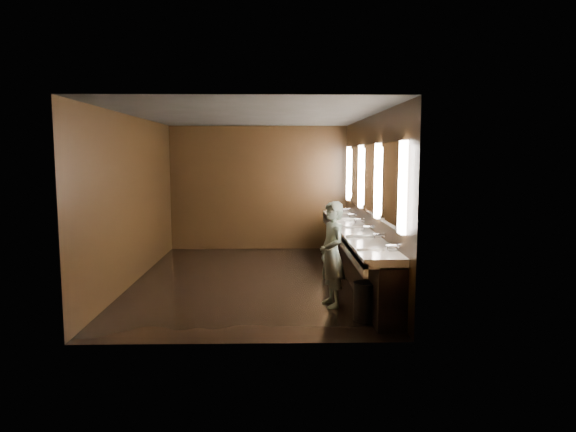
# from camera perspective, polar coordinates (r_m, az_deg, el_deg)

# --- Properties ---
(floor) EXTENTS (6.00, 6.00, 0.00)m
(floor) POSITION_cam_1_polar(r_m,az_deg,el_deg) (8.94, -3.93, -7.12)
(floor) COLOR black
(floor) RESTS_ON ground
(ceiling) EXTENTS (4.00, 6.00, 0.02)m
(ceiling) POSITION_cam_1_polar(r_m,az_deg,el_deg) (8.70, -4.08, 11.08)
(ceiling) COLOR #2D2D2B
(ceiling) RESTS_ON wall_back
(wall_back) EXTENTS (4.00, 0.02, 2.80)m
(wall_back) POSITION_cam_1_polar(r_m,az_deg,el_deg) (11.70, -3.30, 3.12)
(wall_back) COLOR black
(wall_back) RESTS_ON floor
(wall_front) EXTENTS (4.00, 0.02, 2.80)m
(wall_front) POSITION_cam_1_polar(r_m,az_deg,el_deg) (5.73, -5.44, -0.73)
(wall_front) COLOR black
(wall_front) RESTS_ON floor
(wall_left) EXTENTS (0.02, 6.00, 2.80)m
(wall_left) POSITION_cam_1_polar(r_m,az_deg,el_deg) (9.03, -16.79, 1.76)
(wall_left) COLOR black
(wall_left) RESTS_ON floor
(wall_right) EXTENTS (0.02, 6.00, 2.80)m
(wall_right) POSITION_cam_1_polar(r_m,az_deg,el_deg) (8.84, 9.06, 1.86)
(wall_right) COLOR black
(wall_right) RESTS_ON floor
(sink_counter) EXTENTS (0.55, 5.40, 1.01)m
(sink_counter) POSITION_cam_1_polar(r_m,az_deg,el_deg) (8.93, 7.64, -3.92)
(sink_counter) COLOR black
(sink_counter) RESTS_ON floor
(mirror_band) EXTENTS (0.06, 5.03, 1.15)m
(mirror_band) POSITION_cam_1_polar(r_m,az_deg,el_deg) (8.82, 8.97, 4.13)
(mirror_band) COLOR white
(mirror_band) RESTS_ON wall_right
(person) EXTENTS (0.49, 0.62, 1.50)m
(person) POSITION_cam_1_polar(r_m,az_deg,el_deg) (7.31, 4.92, -4.26)
(person) COLOR #8BC9CF
(person) RESTS_ON floor
(trash_bin) EXTENTS (0.37, 0.37, 0.50)m
(trash_bin) POSITION_cam_1_polar(r_m,az_deg,el_deg) (6.86, 8.60, -9.34)
(trash_bin) COLOR black
(trash_bin) RESTS_ON floor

